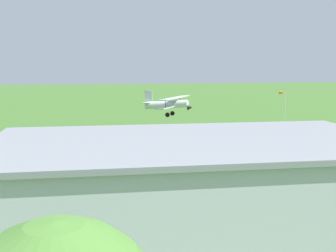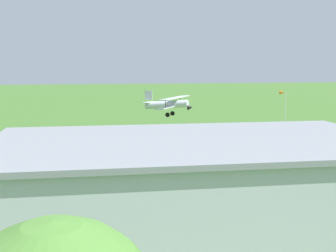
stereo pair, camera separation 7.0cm
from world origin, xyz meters
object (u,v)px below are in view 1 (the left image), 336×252
Objects in this scene: person_at_fence_line at (190,161)px; windsock at (283,95)px; biplane at (169,104)px; car_silver at (59,168)px; person_crossing_taxiway at (14,175)px; person_near_hangar_door at (185,156)px; car_yellow at (281,165)px; hangar at (195,181)px.

windsock is at bearing -128.67° from person_at_fence_line.
biplane is 15.14m from person_at_fence_line.
windsock is at bearing -139.99° from car_silver.
person_near_hangar_door is at bearing -162.51° from person_crossing_taxiway.
person_crossing_taxiway reaches higher than person_near_hangar_door.
person_at_fence_line is at bearing 89.25° from biplane.
person_near_hangar_door is (0.37, 12.30, -4.86)m from biplane.
person_near_hangar_door reaches higher than person_at_fence_line.
car_silver is 50.78m from windsock.
car_silver is 13.83m from person_at_fence_line.
car_yellow is at bearing 157.10° from person_at_fence_line.
person_near_hangar_door is (0.18, -2.02, 0.04)m from person_at_fence_line.
car_silver is at bearing 5.47° from person_at_fence_line.
person_near_hangar_door is 38.79m from windsock.
person_near_hangar_door reaches higher than car_yellow.
biplane reaches higher than hangar.
car_yellow is 2.77× the size of person_near_hangar_door.
person_at_fence_line is at bearing 95.06° from person_near_hangar_door.
hangar is at bearing 125.30° from car_silver.
person_at_fence_line is (8.75, -3.70, -0.02)m from car_yellow.
person_at_fence_line is at bearing -101.97° from hangar.
biplane is 5.06× the size of person_crossing_taxiway.
person_crossing_taxiway is 1.04× the size of person_near_hangar_door.
person_crossing_taxiway is at bearing -0.45° from car_yellow.
car_yellow is at bearing 65.08° from windsock.
windsock reaches higher than hangar.
car_silver is 2.75× the size of person_near_hangar_door.
windsock is at bearing -140.88° from person_crossing_taxiway.
person_at_fence_line is (0.19, 14.33, -4.90)m from biplane.
biplane is at bearing 34.25° from windsock.
person_at_fence_line is 0.96× the size of person_near_hangar_door.
biplane reaches higher than person_crossing_taxiway.
biplane reaches higher than windsock.
car_silver is (10.38, -14.65, -2.17)m from hangar.
person_at_fence_line is 0.25× the size of windsock.
windsock is at bearing -145.75° from biplane.
person_near_hangar_door is at bearing 88.29° from biplane.
windsock is (-16.21, -34.89, 4.67)m from car_yellow.
person_at_fence_line is (-13.76, -1.32, -0.06)m from car_silver.
car_yellow is 2.90× the size of person_at_fence_line.
person_crossing_taxiway reaches higher than car_silver.
windsock is at bearing -114.92° from car_yellow.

